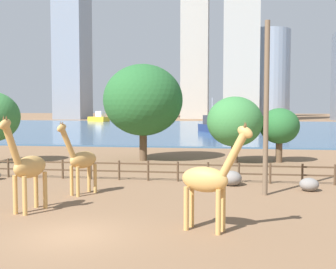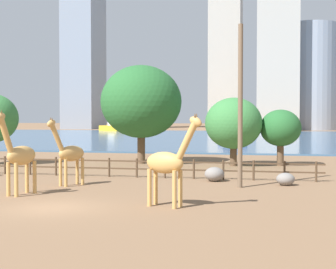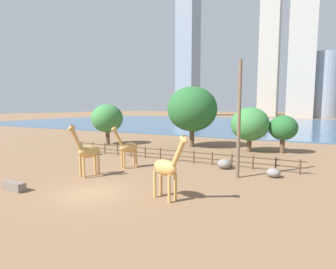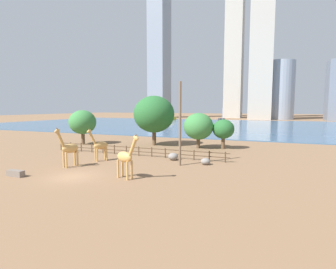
# 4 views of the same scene
# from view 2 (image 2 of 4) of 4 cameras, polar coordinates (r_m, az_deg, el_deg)

# --- Properties ---
(ground_plane) EXTENTS (400.00, 400.00, 0.00)m
(ground_plane) POSITION_cam_2_polar(r_m,az_deg,el_deg) (102.21, 6.18, -0.32)
(ground_plane) COLOR brown
(harbor_water) EXTENTS (180.00, 86.00, 0.20)m
(harbor_water) POSITION_cam_2_polar(r_m,az_deg,el_deg) (99.23, 6.01, -0.33)
(harbor_water) COLOR #3D6084
(harbor_water) RESTS_ON ground
(giraffe_tall) EXTENTS (1.76, 2.62, 4.12)m
(giraffe_tall) POSITION_cam_2_polar(r_m,az_deg,el_deg) (31.31, -10.87, -2.07)
(giraffe_tall) COLOR tan
(giraffe_tall) RESTS_ON ground
(giraffe_companion) EXTENTS (1.29, 2.86, 4.50)m
(giraffe_companion) POSITION_cam_2_polar(r_m,az_deg,el_deg) (28.13, -16.15, -2.24)
(giraffe_companion) COLOR tan
(giraffe_companion) RESTS_ON ground
(giraffe_young) EXTENTS (2.94, 1.48, 4.31)m
(giraffe_young) POSITION_cam_2_polar(r_m,az_deg,el_deg) (23.51, -0.01, -3.13)
(giraffe_young) COLOR tan
(giraffe_young) RESTS_ON ground
(utility_pole) EXTENTS (0.28, 0.28, 9.50)m
(utility_pole) POSITION_cam_2_polar(r_m,az_deg,el_deg) (30.17, 8.02, 3.13)
(utility_pole) COLOR brown
(utility_pole) RESTS_ON ground
(boulder_near_fence) EXTENTS (1.26, 1.22, 0.91)m
(boulder_near_fence) POSITION_cam_2_polar(r_m,az_deg,el_deg) (33.09, 5.16, -4.40)
(boulder_near_fence) COLOR gray
(boulder_near_fence) RESTS_ON ground
(boulder_by_pole) EXTENTS (1.10, 1.02, 0.76)m
(boulder_by_pole) POSITION_cam_2_polar(r_m,az_deg,el_deg) (31.80, 12.89, -4.84)
(boulder_by_pole) COLOR gray
(boulder_by_pole) RESTS_ON ground
(enclosure_fence) EXTENTS (26.12, 0.14, 1.30)m
(enclosure_fence) POSITION_cam_2_polar(r_m,az_deg,el_deg) (35.27, -4.81, -3.51)
(enclosure_fence) COLOR #4C3826
(enclosure_fence) RESTS_ON ground
(tree_left_large) EXTENTS (3.44, 3.44, 4.73)m
(tree_left_large) POSITION_cam_2_polar(r_m,az_deg,el_deg) (44.19, 12.36, 0.67)
(tree_left_large) COLOR brown
(tree_left_large) RESTS_ON ground
(tree_right_tall) EXTENTS (4.78, 4.78, 5.73)m
(tree_right_tall) POSITION_cam_2_polar(r_m,az_deg,el_deg) (43.39, 7.27, 1.22)
(tree_right_tall) COLOR brown
(tree_right_tall) RESTS_ON ground
(tree_left_small) EXTENTS (7.10, 7.10, 8.65)m
(tree_left_small) POSITION_cam_2_polar(r_m,az_deg,el_deg) (45.23, -2.99, 3.64)
(tree_left_small) COLOR brown
(tree_left_small) RESTS_ON ground
(boat_ferry) EXTENTS (7.63, 6.01, 3.22)m
(boat_ferry) POSITION_cam_2_polar(r_m,az_deg,el_deg) (140.66, -6.26, 0.84)
(boat_ferry) COLOR gold
(boat_ferry) RESTS_ON harbor_water
(boat_sailboat) EXTENTS (5.23, 7.37, 6.27)m
(boat_sailboat) POSITION_cam_2_polar(r_m,az_deg,el_deg) (84.22, 7.06, 0.02)
(boat_sailboat) COLOR navy
(boat_sailboat) RESTS_ON harbor_water
(skyline_block_central) EXTENTS (16.48, 16.48, 32.32)m
(skyline_block_central) POSITION_cam_2_polar(r_m,az_deg,el_deg) (165.11, 15.42, 6.12)
(skyline_block_central) COLOR #939EAD
(skyline_block_central) RESTS_ON ground
(skyline_block_right) EXTENTS (12.18, 11.82, 70.48)m
(skyline_block_right) POSITION_cam_2_polar(r_m,az_deg,el_deg) (160.38, 12.15, 13.15)
(skyline_block_right) COLOR #ADA89E
(skyline_block_right) RESTS_ON ground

